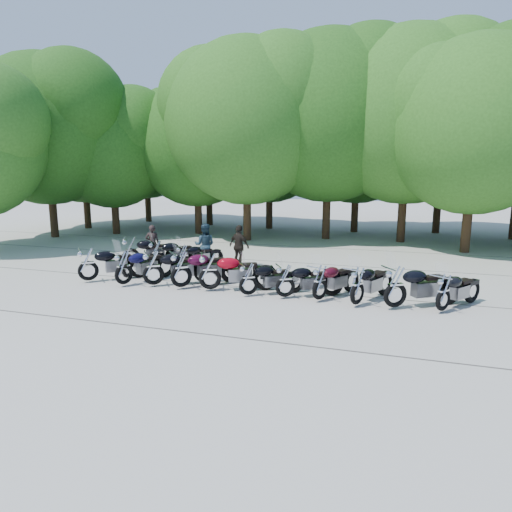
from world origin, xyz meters
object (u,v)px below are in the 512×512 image
(motorcycle_11, at_px, (131,250))
(motorcycle_7, at_px, (320,281))
(motorcycle_12, at_px, (157,253))
(motorcycle_3, at_px, (181,268))
(rider_1, at_px, (205,245))
(motorcycle_10, at_px, (444,291))
(motorcycle_8, at_px, (357,285))
(rider_2, at_px, (239,246))
(motorcycle_1, at_px, (124,267))
(motorcycle_9, at_px, (396,285))
(motorcycle_13, at_px, (183,256))
(motorcycle_5, at_px, (248,278))
(motorcycle_0, at_px, (88,263))
(motorcycle_2, at_px, (153,267))
(motorcycle_4, at_px, (210,270))
(rider_0, at_px, (153,244))
(motorcycle_6, at_px, (285,280))

(motorcycle_11, bearing_deg, motorcycle_7, -136.44)
(motorcycle_7, bearing_deg, motorcycle_12, 9.20)
(motorcycle_12, bearing_deg, motorcycle_3, -178.01)
(rider_1, bearing_deg, motorcycle_10, 145.21)
(motorcycle_8, relative_size, motorcycle_10, 1.06)
(motorcycle_7, distance_m, rider_2, 5.56)
(motorcycle_1, bearing_deg, motorcycle_9, -155.74)
(motorcycle_3, relative_size, motorcycle_13, 1.22)
(motorcycle_3, xyz_separation_m, motorcycle_9, (6.80, -0.21, -0.01))
(motorcycle_9, bearing_deg, motorcycle_5, 56.28)
(motorcycle_1, distance_m, motorcycle_10, 10.13)
(motorcycle_0, relative_size, motorcycle_8, 1.05)
(motorcycle_2, distance_m, rider_1, 3.58)
(motorcycle_4, xyz_separation_m, rider_1, (-1.73, 3.53, 0.17))
(motorcycle_0, relative_size, motorcycle_10, 1.12)
(motorcycle_1, bearing_deg, motorcycle_8, -155.84)
(rider_0, xyz_separation_m, rider_2, (3.86, 0.19, 0.06))
(motorcycle_9, xyz_separation_m, motorcycle_11, (-10.29, 2.69, -0.02))
(motorcycle_4, distance_m, motorcycle_9, 5.79)
(rider_0, bearing_deg, motorcycle_0, 60.41)
(motorcycle_9, distance_m, motorcycle_10, 1.28)
(motorcycle_2, relative_size, rider_0, 1.55)
(motorcycle_10, bearing_deg, motorcycle_3, 34.37)
(motorcycle_8, bearing_deg, motorcycle_3, 23.38)
(rider_0, bearing_deg, motorcycle_13, 125.53)
(motorcycle_1, height_order, motorcycle_3, motorcycle_3)
(motorcycle_10, xyz_separation_m, rider_1, (-8.79, 3.67, 0.27))
(motorcycle_3, distance_m, motorcycle_10, 8.08)
(motorcycle_11, bearing_deg, motorcycle_6, -139.08)
(motorcycle_0, bearing_deg, motorcycle_5, -132.85)
(rider_2, bearing_deg, motorcycle_13, 58.43)
(motorcycle_11, relative_size, rider_0, 1.54)
(motorcycle_5, relative_size, motorcycle_7, 0.96)
(motorcycle_4, xyz_separation_m, motorcycle_7, (3.61, -0.07, -0.08))
(motorcycle_1, bearing_deg, motorcycle_5, -155.34)
(motorcycle_13, bearing_deg, motorcycle_1, 107.71)
(motorcycle_3, relative_size, motorcycle_9, 1.01)
(motorcycle_7, bearing_deg, rider_0, 4.02)
(motorcycle_2, distance_m, motorcycle_9, 7.84)
(motorcycle_3, bearing_deg, motorcycle_5, -139.11)
(motorcycle_7, relative_size, rider_0, 1.39)
(motorcycle_3, relative_size, rider_1, 1.44)
(motorcycle_1, bearing_deg, motorcycle_3, -149.59)
(motorcycle_1, height_order, motorcycle_13, motorcycle_1)
(motorcycle_2, bearing_deg, motorcycle_1, 67.47)
(rider_0, distance_m, rider_1, 2.47)
(rider_1, bearing_deg, motorcycle_1, 58.37)
(motorcycle_6, relative_size, motorcycle_13, 1.04)
(motorcycle_5, height_order, rider_1, rider_1)
(motorcycle_13, bearing_deg, motorcycle_4, 167.17)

